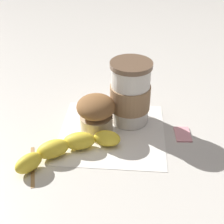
# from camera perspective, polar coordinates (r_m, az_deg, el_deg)

# --- Properties ---
(ground_plane) EXTENTS (3.00, 3.00, 0.00)m
(ground_plane) POSITION_cam_1_polar(r_m,az_deg,el_deg) (0.67, 0.00, -3.78)
(ground_plane) COLOR beige
(paper_napkin) EXTENTS (0.25, 0.25, 0.00)m
(paper_napkin) POSITION_cam_1_polar(r_m,az_deg,el_deg) (0.67, 0.00, -3.73)
(paper_napkin) COLOR white
(paper_napkin) RESTS_ON ground_plane
(coffee_cup) EXTENTS (0.09, 0.09, 0.14)m
(coffee_cup) POSITION_cam_1_polar(r_m,az_deg,el_deg) (0.67, 3.36, 3.34)
(coffee_cup) COLOR silver
(coffee_cup) RESTS_ON paper_napkin
(muffin) EXTENTS (0.08, 0.08, 0.08)m
(muffin) POSITION_cam_1_polar(r_m,az_deg,el_deg) (0.65, -3.02, -0.36)
(muffin) COLOR beige
(muffin) RESTS_ON paper_napkin
(banana) EXTENTS (0.15, 0.17, 0.04)m
(banana) POSITION_cam_1_polar(r_m,az_deg,el_deg) (0.61, -8.13, -6.34)
(banana) COLOR yellow
(banana) RESTS_ON paper_napkin
(sugar_packet) EXTENTS (0.06, 0.04, 0.01)m
(sugar_packet) POSITION_cam_1_polar(r_m,az_deg,el_deg) (0.68, 12.82, -3.87)
(sugar_packet) COLOR pink
(sugar_packet) RESTS_ON ground_plane
(wooden_stirrer) EXTENTS (0.10, 0.05, 0.00)m
(wooden_stirrer) POSITION_cam_1_polar(r_m,az_deg,el_deg) (0.61, -14.32, -9.52)
(wooden_stirrer) COLOR #9E7547
(wooden_stirrer) RESTS_ON ground_plane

